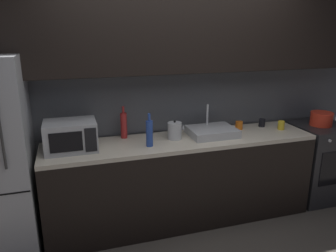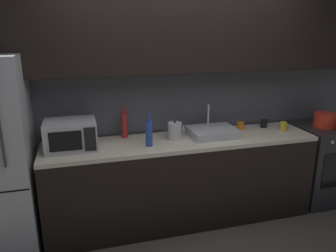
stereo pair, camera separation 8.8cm
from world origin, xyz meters
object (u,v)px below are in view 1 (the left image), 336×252
microwave (71,136)px  wine_bottle_red (124,125)px  oven_range (317,161)px  mug_dark (262,123)px  wine_bottle_blue (149,133)px  cooking_pot (321,119)px  mug_orange (239,125)px  kettle (175,131)px  mug_yellow (281,125)px

microwave → wine_bottle_red: size_ratio=1.40×
oven_range → microwave: bearing=179.6°
mug_dark → wine_bottle_blue: bearing=-169.7°
oven_range → wine_bottle_blue: bearing=-177.4°
oven_range → cooking_pot: cooking_pot is taller
wine_bottle_blue → mug_orange: bearing=12.3°
oven_range → mug_orange: 1.12m
oven_range → kettle: kettle is taller
wine_bottle_blue → mug_dark: wine_bottle_blue is taller
cooking_pot → wine_bottle_red: bearing=174.4°
mug_yellow → kettle: bearing=178.0°
mug_dark → mug_yellow: bearing=-48.4°
mug_yellow → cooking_pot: size_ratio=0.39×
mug_orange → kettle: bearing=-172.6°
kettle → mug_dark: kettle is taller
wine_bottle_blue → mug_dark: 1.39m
kettle → cooking_pot: 1.75m
wine_bottle_red → mug_dark: wine_bottle_red is taller
oven_range → wine_bottle_red: wine_bottle_red is taller
kettle → wine_bottle_blue: (-0.29, -0.13, 0.04)m
wine_bottle_blue → mug_dark: bearing=10.3°
mug_orange → mug_yellow: 0.46m
mug_dark → mug_orange: same height
oven_range → kettle: bearing=178.7°
kettle → mug_dark: (1.08, 0.12, -0.04)m
oven_range → kettle: (-1.78, 0.04, 0.54)m
wine_bottle_blue → cooking_pot: 2.05m
kettle → mug_dark: bearing=6.2°
mug_dark → cooking_pot: cooking_pot is taller
mug_orange → mug_yellow: size_ratio=0.93×
oven_range → cooking_pot: (-0.02, 0.00, 0.53)m
wine_bottle_blue → mug_orange: wine_bottle_blue is taller
wine_bottle_red → mug_yellow: wine_bottle_red is taller
kettle → mug_orange: 0.79m
oven_range → mug_yellow: 0.75m
wine_bottle_red → oven_range: bearing=-5.6°
mug_orange → wine_bottle_red: bearing=176.4°
mug_dark → cooking_pot: 0.69m
oven_range → mug_orange: mug_orange is taller
wine_bottle_blue → mug_orange: 1.10m
mug_orange → mug_yellow: mug_yellow is taller
microwave → cooking_pot: bearing=-0.4°
oven_range → microwave: microwave is taller
kettle → mug_yellow: kettle is taller
microwave → wine_bottle_red: wine_bottle_red is taller
oven_range → mug_dark: mug_dark is taller
cooking_pot → oven_range: bearing=-3.2°
mug_dark → mug_yellow: mug_yellow is taller
kettle → mug_orange: kettle is taller
kettle → wine_bottle_blue: bearing=-155.7°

